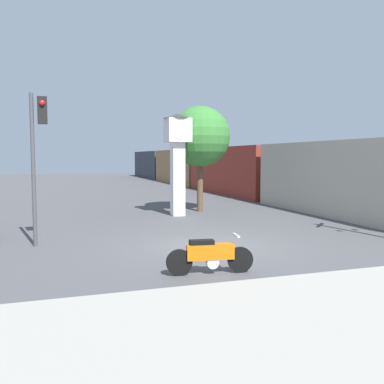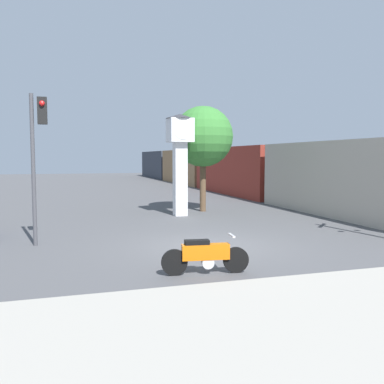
{
  "view_description": "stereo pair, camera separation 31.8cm",
  "coord_description": "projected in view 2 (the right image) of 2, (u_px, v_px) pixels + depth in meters",
  "views": [
    {
      "loc": [
        -4.48,
        -11.88,
        2.68
      ],
      "look_at": [
        0.1,
        1.88,
        1.49
      ],
      "focal_mm": 40.0,
      "sensor_mm": 36.0,
      "label": 1
    },
    {
      "loc": [
        -4.18,
        -11.98,
        2.68
      ],
      "look_at": [
        0.1,
        1.88,
        1.49
      ],
      "focal_mm": 40.0,
      "sensor_mm": 36.0,
      "label": 2
    }
  ],
  "objects": [
    {
      "name": "ground_plane",
      "position": [
        207.0,
        246.0,
        12.85
      ],
      "size": [
        120.0,
        120.0,
        0.0
      ],
      "primitive_type": "plane",
      "color": "#4C4C4F"
    },
    {
      "name": "sidewalk_strip",
      "position": [
        360.0,
        336.0,
        6.3
      ],
      "size": [
        36.0,
        6.0,
        0.1
      ],
      "color": "#9E998E",
      "rests_on": "ground_plane"
    },
    {
      "name": "motorcycle",
      "position": [
        205.0,
        255.0,
        9.77
      ],
      "size": [
        2.03,
        0.49,
        0.9
      ],
      "rotation": [
        0.0,
        0.0,
        -0.13
      ],
      "color": "black",
      "rests_on": "ground_plane"
    },
    {
      "name": "clock_tower",
      "position": [
        180.0,
        148.0,
        19.4
      ],
      "size": [
        1.28,
        1.28,
        4.62
      ],
      "color": "white",
      "rests_on": "ground_plane"
    },
    {
      "name": "freight_train",
      "position": [
        211.0,
        168.0,
        37.43
      ],
      "size": [
        2.8,
        50.58,
        3.4
      ],
      "color": "#ADA393",
      "rests_on": "ground_plane"
    },
    {
      "name": "traffic_light",
      "position": [
        37.0,
        142.0,
        12.75
      ],
      "size": [
        0.5,
        0.35,
        4.56
      ],
      "color": "#47474C",
      "rests_on": "ground_plane"
    },
    {
      "name": "street_tree",
      "position": [
        203.0,
        137.0,
        20.87
      ],
      "size": [
        2.96,
        2.96,
        5.16
      ],
      "color": "brown",
      "rests_on": "ground_plane"
    }
  ]
}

